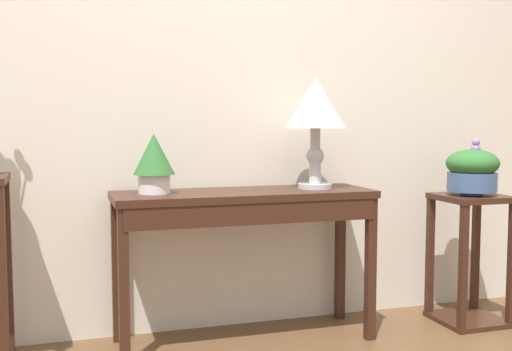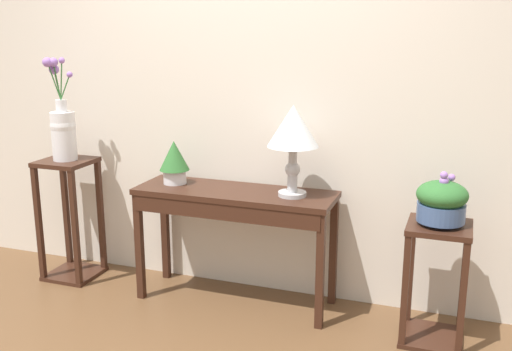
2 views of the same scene
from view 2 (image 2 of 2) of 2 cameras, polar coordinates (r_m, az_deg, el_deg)
name	(u,v)px [view 2 (image 2 of 2)]	position (r m, az deg, el deg)	size (l,w,h in m)	color
back_wall_with_art	(248,80)	(3.85, -0.81, 9.16)	(9.00, 0.10, 2.80)	beige
console_table	(234,207)	(3.70, -2.16, -3.07)	(1.26, 0.41, 0.74)	#381E14
table_lamp	(293,131)	(3.49, 3.59, 4.31)	(0.31, 0.31, 0.55)	#B7B7BC
potted_plant_on_console	(174,160)	(3.85, -7.84, 1.47)	(0.19, 0.19, 0.28)	silver
pedestal_stand_left	(70,219)	(4.36, -17.37, -4.02)	(0.34, 0.34, 0.85)	#381E14
flower_vase_tall_left	(63,127)	(4.21, -18.04, 4.42)	(0.17, 0.17, 0.69)	silver
pedestal_stand_right	(435,284)	(3.50, 16.80, -9.90)	(0.34, 0.34, 0.69)	#381E14
planter_bowl_wide_right	(442,201)	(3.34, 17.39, -2.37)	(0.27, 0.27, 0.30)	#3D5684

